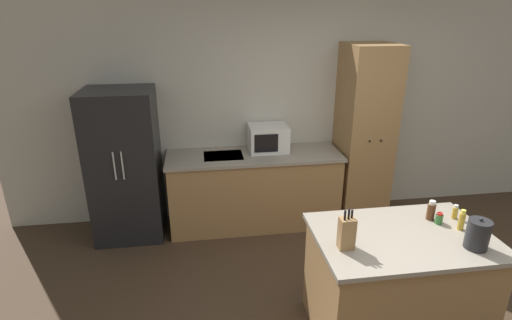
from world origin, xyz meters
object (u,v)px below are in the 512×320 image
object	(u,v)px
microwave	(268,138)
knife_block	(347,233)
pantry_cabinet	(364,136)
kettle	(478,234)
spice_bottle_amber_oil	(462,220)
spice_bottle_tall_dark	(431,211)
refrigerator	(125,166)
spice_bottle_green_herb	(439,219)
spice_bottle_short_red	(455,212)

from	to	relation	value
microwave	knife_block	bearing A→B (deg)	-84.73
pantry_cabinet	microwave	bearing A→B (deg)	174.83
knife_block	kettle	size ratio (longest dim) A/B	1.30
microwave	kettle	size ratio (longest dim) A/B	1.87
spice_bottle_amber_oil	spice_bottle_tall_dark	bearing A→B (deg)	128.87
knife_block	refrigerator	bearing A→B (deg)	132.78
spice_bottle_tall_dark	knife_block	bearing A→B (deg)	-160.33
knife_block	spice_bottle_tall_dark	distance (m)	0.86
knife_block	spice_bottle_green_herb	world-z (taller)	knife_block
pantry_cabinet	spice_bottle_tall_dark	size ratio (longest dim) A/B	12.99
spice_bottle_green_herb	kettle	world-z (taller)	kettle
refrigerator	pantry_cabinet	xyz separation A→B (m)	(2.74, 0.02, 0.21)
spice_bottle_tall_dark	spice_bottle_short_red	bearing A→B (deg)	-4.07
spice_bottle_amber_oil	kettle	size ratio (longest dim) A/B	0.69
microwave	kettle	bearing A→B (deg)	-63.51
refrigerator	knife_block	world-z (taller)	refrigerator
pantry_cabinet	kettle	xyz separation A→B (m)	(-0.03, -2.10, -0.05)
spice_bottle_green_herb	knife_block	bearing A→B (deg)	-165.55
microwave	kettle	distance (m)	2.46
knife_block	spice_bottle_green_herb	bearing A→B (deg)	14.45
spice_bottle_amber_oil	spice_bottle_green_herb	bearing A→B (deg)	137.59
spice_bottle_amber_oil	kettle	xyz separation A→B (m)	(-0.05, -0.24, 0.03)
spice_bottle_short_red	spice_bottle_amber_oil	xyz separation A→B (m)	(-0.06, -0.16, 0.02)
knife_block	spice_bottle_tall_dark	world-z (taller)	knife_block
spice_bottle_tall_dark	spice_bottle_short_red	xyz separation A→B (m)	(0.20, -0.01, -0.02)
pantry_cabinet	spice_bottle_short_red	xyz separation A→B (m)	(0.08, -1.70, -0.11)
spice_bottle_short_red	kettle	bearing A→B (deg)	-104.50
spice_bottle_short_red	spice_bottle_green_herb	world-z (taller)	spice_bottle_short_red
spice_bottle_green_herb	spice_bottle_tall_dark	bearing A→B (deg)	111.55
knife_block	spice_bottle_short_red	size ratio (longest dim) A/B	2.65
pantry_cabinet	spice_bottle_short_red	bearing A→B (deg)	-87.43
pantry_cabinet	microwave	xyz separation A→B (m)	(-1.13, 0.10, -0.01)
spice_bottle_short_red	spice_bottle_amber_oil	bearing A→B (deg)	-109.24
knife_block	microwave	bearing A→B (deg)	95.27
refrigerator	pantry_cabinet	world-z (taller)	pantry_cabinet
spice_bottle_tall_dark	refrigerator	bearing A→B (deg)	147.60
knife_block	spice_bottle_tall_dark	bearing A→B (deg)	19.67
knife_block	kettle	world-z (taller)	knife_block
spice_bottle_short_red	pantry_cabinet	bearing A→B (deg)	92.57
pantry_cabinet	spice_bottle_amber_oil	size ratio (longest dim) A/B	12.76
spice_bottle_short_red	spice_bottle_green_herb	size ratio (longest dim) A/B	1.27
pantry_cabinet	spice_bottle_amber_oil	distance (m)	1.86
microwave	spice_bottle_amber_oil	size ratio (longest dim) A/B	2.72
microwave	spice_bottle_tall_dark	bearing A→B (deg)	-60.64
pantry_cabinet	spice_bottle_tall_dark	world-z (taller)	pantry_cabinet
spice_bottle_amber_oil	pantry_cabinet	bearing A→B (deg)	90.59
spice_bottle_green_herb	refrigerator	bearing A→B (deg)	146.75
pantry_cabinet	spice_bottle_amber_oil	world-z (taller)	pantry_cabinet
knife_block	spice_bottle_short_red	world-z (taller)	knife_block
knife_block	kettle	distance (m)	0.92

